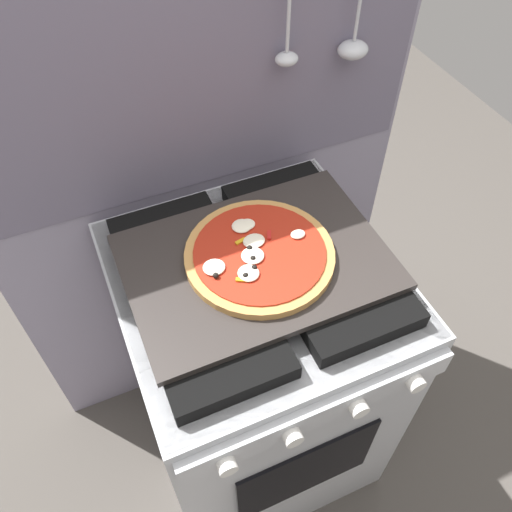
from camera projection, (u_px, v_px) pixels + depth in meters
ground_plane at (256, 432)px, 1.79m from camera, size 4.00×4.00×0.00m
kitchen_backsplash at (206, 202)px, 1.39m from camera, size 1.10×0.09×1.55m
stove at (256, 368)px, 1.45m from camera, size 0.60×0.64×0.90m
baking_tray at (256, 262)px, 1.10m from camera, size 0.54×0.38×0.02m
pizza_left at (258, 253)px, 1.09m from camera, size 0.31×0.31×0.03m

